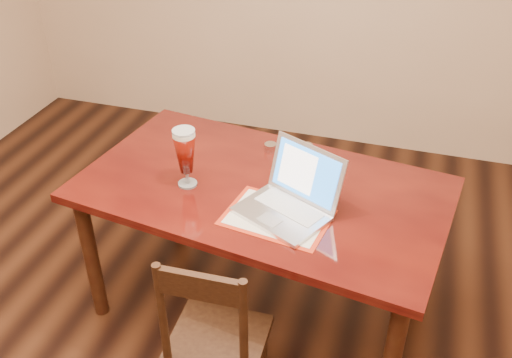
% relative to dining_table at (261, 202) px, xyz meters
% --- Properties ---
extents(dining_table, '(1.75, 1.14, 1.05)m').
position_rel_dining_table_xyz_m(dining_table, '(0.00, 0.00, 0.00)').
color(dining_table, '#51120A').
rests_on(dining_table, ground).
extents(dining_chair, '(0.39, 0.38, 0.90)m').
position_rel_dining_table_xyz_m(dining_chair, '(-0.00, -0.62, -0.26)').
color(dining_chair, '#321B0E').
rests_on(dining_chair, ground).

